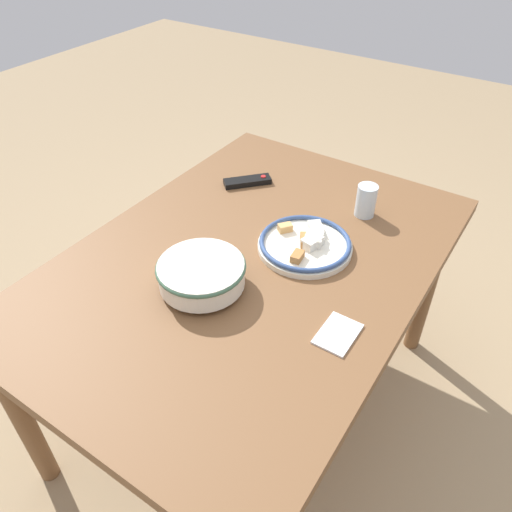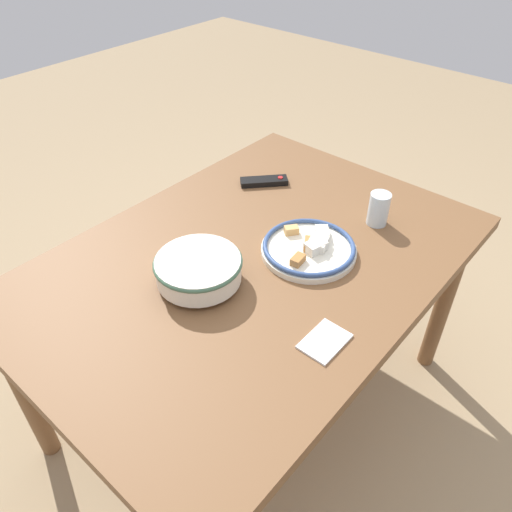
% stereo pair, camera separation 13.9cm
% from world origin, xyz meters
% --- Properties ---
extents(ground_plane, '(8.00, 8.00, 0.00)m').
position_xyz_m(ground_plane, '(0.00, 0.00, 0.00)').
color(ground_plane, '#9E8460').
extents(dining_table, '(1.35, 0.95, 0.71)m').
position_xyz_m(dining_table, '(0.00, 0.00, 0.63)').
color(dining_table, brown).
rests_on(dining_table, ground_plane).
extents(noodle_bowl, '(0.24, 0.24, 0.08)m').
position_xyz_m(noodle_bowl, '(-0.18, 0.04, 0.75)').
color(noodle_bowl, silver).
rests_on(noodle_bowl, dining_table).
extents(food_plate, '(0.28, 0.28, 0.05)m').
position_xyz_m(food_plate, '(0.12, -0.11, 0.72)').
color(food_plate, silver).
rests_on(food_plate, dining_table).
extents(tv_remote, '(0.16, 0.15, 0.02)m').
position_xyz_m(tv_remote, '(0.34, 0.24, 0.72)').
color(tv_remote, black).
rests_on(tv_remote, dining_table).
extents(drinking_glass, '(0.06, 0.06, 0.11)m').
position_xyz_m(drinking_glass, '(0.39, -0.19, 0.76)').
color(drinking_glass, silver).
rests_on(drinking_glass, dining_table).
extents(folded_napkin, '(0.12, 0.09, 0.01)m').
position_xyz_m(folded_napkin, '(-0.13, -0.35, 0.71)').
color(folded_napkin, white).
rests_on(folded_napkin, dining_table).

